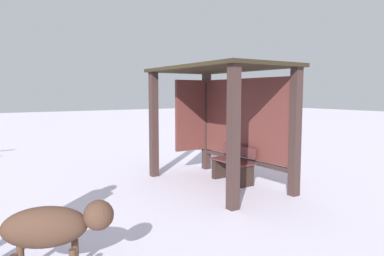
% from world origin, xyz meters
% --- Properties ---
extents(ground_plane, '(60.00, 60.00, 0.00)m').
position_xyz_m(ground_plane, '(0.00, 0.00, 0.00)').
color(ground_plane, white).
extents(bus_shelter, '(2.90, 1.64, 2.26)m').
position_xyz_m(bus_shelter, '(-0.13, 0.26, 1.55)').
color(bus_shelter, '#392724').
rests_on(bus_shelter, ground).
extents(bench_left_inside, '(1.01, 0.38, 0.72)m').
position_xyz_m(bench_left_inside, '(0.00, 0.41, 0.32)').
color(bench_left_inside, '#54292B').
rests_on(bench_left_inside, ground).
extents(dog, '(0.63, 1.14, 0.72)m').
position_xyz_m(dog, '(1.90, -3.39, 0.49)').
color(dog, '#503527').
rests_on(dog, ground).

